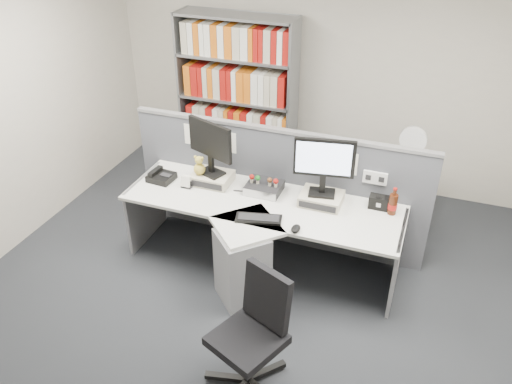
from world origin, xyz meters
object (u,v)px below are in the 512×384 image
at_px(filing_cabinet, 404,196).
at_px(office_chair, 254,330).
at_px(desk_calendar, 186,182).
at_px(keyboard, 259,219).
at_px(desk_fan, 413,142).
at_px(monitor_left, 210,144).
at_px(desk_phone, 161,177).
at_px(mouse, 296,229).
at_px(desktop_pc, 264,188).
at_px(desk, 254,238).
at_px(monitor_right, 324,162).
at_px(cola_bottle, 393,204).
at_px(speaker, 379,202).
at_px(shelving_unit, 237,102).

xyz_separation_m(filing_cabinet, office_chair, (-0.78, -2.51, 0.16)).
xyz_separation_m(desk_calendar, office_chair, (1.19, -1.33, -0.26)).
relative_size(keyboard, desk_fan, 0.92).
xyz_separation_m(monitor_left, filing_cabinet, (1.78, 1.02, -0.79)).
bearing_deg(desk_calendar, monitor_left, 41.18).
xyz_separation_m(desk_phone, desk_fan, (2.28, 1.15, 0.23)).
bearing_deg(mouse, monitor_left, 153.54).
height_order(mouse, desk_calendar, desk_calendar).
bearing_deg(keyboard, desktop_pc, 103.71).
bearing_deg(desk, monitor_right, 36.53).
relative_size(monitor_right, desk_calendar, 4.40).
bearing_deg(cola_bottle, speaker, 157.23).
distance_m(speaker, shelving_unit, 2.37).
xyz_separation_m(speaker, desk_fan, (0.17, 0.91, 0.21)).
distance_m(desk, desk_calendar, 0.86).
bearing_deg(cola_bottle, office_chair, -115.41).
distance_m(mouse, office_chair, 1.02).
distance_m(desktop_pc, office_chair, 1.60).
height_order(desk, shelving_unit, shelving_unit).
distance_m(speaker, office_chair, 1.73).
bearing_deg(desk, desk_phone, 166.85).
relative_size(shelving_unit, office_chair, 2.08).
bearing_deg(mouse, cola_bottle, 37.17).
height_order(shelving_unit, filing_cabinet, shelving_unit).
bearing_deg(filing_cabinet, office_chair, -107.32).
height_order(monitor_right, cola_bottle, monitor_right).
bearing_deg(keyboard, office_chair, -71.61).
bearing_deg(cola_bottle, monitor_left, -178.28).
height_order(keyboard, desk_fan, desk_fan).
bearing_deg(cola_bottle, desk_phone, -175.27).
bearing_deg(desktop_pc, office_chair, -73.04).
height_order(monitor_right, mouse, monitor_right).
xyz_separation_m(shelving_unit, filing_cabinet, (2.10, -0.45, -0.63)).
bearing_deg(office_chair, desk, 110.57).
xyz_separation_m(desktop_pc, mouse, (0.47, -0.51, -0.02)).
relative_size(keyboard, speaker, 2.33).
relative_size(keyboard, office_chair, 0.45).
bearing_deg(speaker, desk_calendar, -171.41).
height_order(monitor_right, filing_cabinet, monitor_right).
bearing_deg(cola_bottle, desktop_pc, -178.21).
bearing_deg(speaker, cola_bottle, -22.77).
relative_size(desk_phone, cola_bottle, 0.97).
height_order(keyboard, cola_bottle, cola_bottle).
height_order(keyboard, office_chair, office_chair).
bearing_deg(desk_calendar, mouse, -15.43).
bearing_deg(speaker, monitor_left, -176.34).
distance_m(desk_calendar, speaker, 1.83).
distance_m(desk_phone, office_chair, 2.04).
height_order(monitor_left, office_chair, monitor_left).
distance_m(desk, monitor_left, 0.98).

